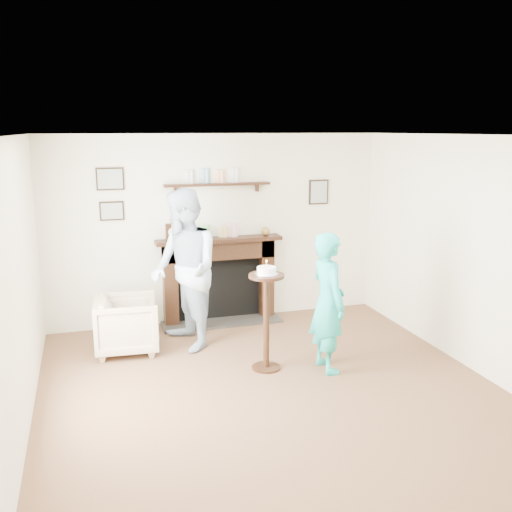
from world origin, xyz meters
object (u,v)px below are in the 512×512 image
Objects in this scene: woman at (326,369)px; man at (187,346)px; armchair at (128,351)px; pedestal_table at (266,303)px.

man is at bearing 48.52° from woman.
armchair is 2.33m from woman.
woman is (1.34, -1.08, 0.00)m from man.
man is at bearing -91.62° from armchair.
pedestal_table is at bearing 69.67° from woman.
man is at bearing 129.14° from pedestal_table.
man is (0.68, -0.07, 0.00)m from armchair.
armchair is 0.59× the size of pedestal_table.
woman reaches higher than armchair.
woman is at bearing 39.18° from man.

